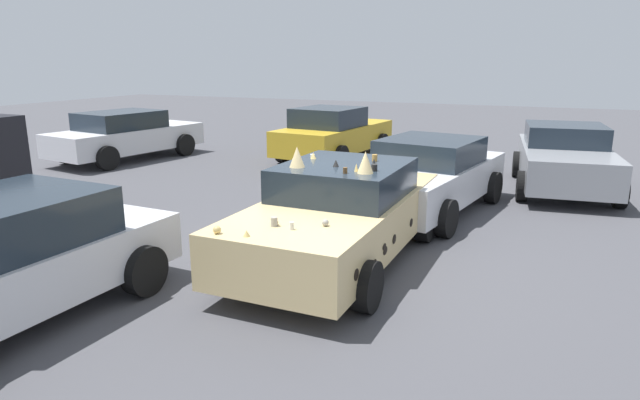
# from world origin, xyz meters

# --- Properties ---
(ground_plane) EXTENTS (60.00, 60.00, 0.00)m
(ground_plane) POSITION_xyz_m (0.00, 0.00, 0.00)
(ground_plane) COLOR #47474C
(art_car_decorated) EXTENTS (4.57, 2.13, 1.72)m
(art_car_decorated) POSITION_xyz_m (0.04, -0.00, 0.72)
(art_car_decorated) COLOR #D8BC7F
(art_car_decorated) RESTS_ON ground
(parked_sedan_near_right) EXTENTS (4.01, 2.19, 1.43)m
(parked_sedan_near_right) POSITION_xyz_m (-3.24, 2.76, 0.72)
(parked_sedan_near_right) COLOR silver
(parked_sedan_near_right) RESTS_ON ground
(parked_sedan_row_back_far) EXTENTS (4.75, 2.53, 1.43)m
(parked_sedan_row_back_far) POSITION_xyz_m (5.35, 8.88, 0.73)
(parked_sedan_row_back_far) COLOR silver
(parked_sedan_row_back_far) RESTS_ON ground
(parked_sedan_row_back_center) EXTENTS (4.59, 2.58, 1.41)m
(parked_sedan_row_back_center) POSITION_xyz_m (3.28, -0.54, 0.71)
(parked_sedan_row_back_center) COLOR silver
(parked_sedan_row_back_center) RESTS_ON ground
(parked_sedan_near_left) EXTENTS (4.61, 2.44, 1.54)m
(parked_sedan_near_left) POSITION_xyz_m (7.94, 3.35, 0.76)
(parked_sedan_near_left) COLOR gold
(parked_sedan_near_left) RESTS_ON ground
(parked_sedan_far_left) EXTENTS (4.36, 2.43, 1.45)m
(parked_sedan_far_left) POSITION_xyz_m (6.31, -2.97, 0.73)
(parked_sedan_far_left) COLOR gray
(parked_sedan_far_left) RESTS_ON ground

